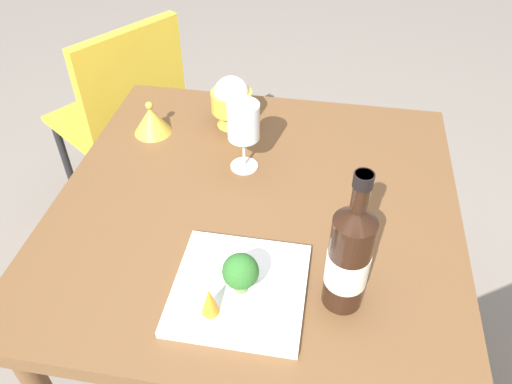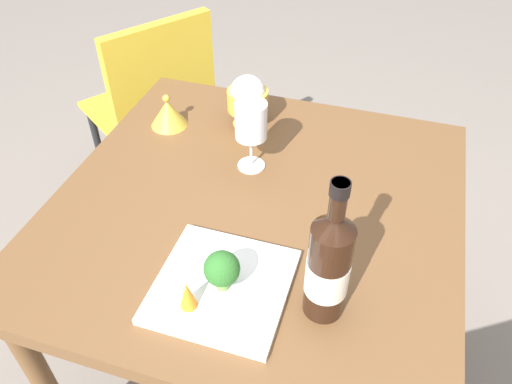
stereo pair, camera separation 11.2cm
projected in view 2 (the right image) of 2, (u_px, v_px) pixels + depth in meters
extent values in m
plane|color=gray|center=(256.00, 366.00, 1.64)|extent=(8.00, 8.00, 0.00)
cube|color=brown|center=(256.00, 208.00, 1.16)|extent=(0.92, 0.92, 0.04)
cylinder|color=brown|center=(412.00, 235.00, 1.60)|extent=(0.05, 0.05, 0.70)
cylinder|color=brown|center=(183.00, 186.00, 1.78)|extent=(0.05, 0.05, 0.70)
cube|color=gold|center=(146.00, 109.00, 1.98)|extent=(0.56, 0.56, 0.02)
cube|color=gold|center=(163.00, 79.00, 1.74)|extent=(0.35, 0.26, 0.40)
cylinder|color=black|center=(100.00, 150.00, 2.15)|extent=(0.03, 0.03, 0.43)
cylinder|color=black|center=(168.00, 123.00, 2.31)|extent=(0.03, 0.03, 0.43)
cylinder|color=black|center=(137.00, 192.00, 1.95)|extent=(0.03, 0.03, 0.43)
cylinder|color=black|center=(210.00, 158.00, 2.11)|extent=(0.03, 0.03, 0.43)
cylinder|color=black|center=(328.00, 272.00, 0.86)|extent=(0.08, 0.08, 0.21)
cone|color=black|center=(335.00, 223.00, 0.78)|extent=(0.08, 0.08, 0.03)
cylinder|color=black|center=(338.00, 200.00, 0.75)|extent=(0.03, 0.03, 0.07)
cylinder|color=black|center=(340.00, 189.00, 0.73)|extent=(0.03, 0.03, 0.02)
cylinder|color=silver|center=(327.00, 276.00, 0.87)|extent=(0.08, 0.08, 0.07)
cylinder|color=white|center=(251.00, 165.00, 1.24)|extent=(0.07, 0.07, 0.00)
cylinder|color=white|center=(251.00, 151.00, 1.21)|extent=(0.01, 0.01, 0.08)
cylinder|color=white|center=(251.00, 121.00, 1.15)|extent=(0.08, 0.08, 0.09)
cone|color=gold|center=(248.00, 116.00, 1.37)|extent=(0.08, 0.08, 0.04)
cylinder|color=gold|center=(248.00, 100.00, 1.34)|extent=(0.11, 0.11, 0.05)
sphere|color=white|center=(248.00, 93.00, 1.32)|extent=(0.09, 0.09, 0.09)
cone|color=gold|center=(168.00, 113.00, 1.35)|extent=(0.10, 0.10, 0.07)
sphere|color=gold|center=(166.00, 98.00, 1.32)|extent=(0.02, 0.02, 0.02)
cube|color=white|center=(222.00, 286.00, 0.96)|extent=(0.25, 0.25, 0.02)
cylinder|color=#729E4C|center=(223.00, 282.00, 0.94)|extent=(0.03, 0.03, 0.03)
sphere|color=#2D6B28|center=(222.00, 269.00, 0.91)|extent=(0.07, 0.07, 0.07)
cone|color=orange|center=(188.00, 295.00, 0.89)|extent=(0.03, 0.03, 0.06)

